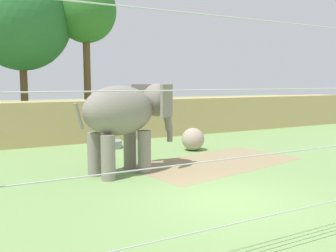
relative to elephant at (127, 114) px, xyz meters
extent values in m
plane|color=#759956|center=(1.16, -3.92, -1.97)|extent=(120.00, 120.00, 0.00)
cube|color=#937F5B|center=(3.56, -0.16, -1.97)|extent=(6.98, 4.50, 0.01)
cube|color=tan|center=(1.16, 7.35, -0.93)|extent=(36.00, 1.80, 2.09)
cylinder|color=gray|center=(0.30, 0.49, -1.26)|extent=(0.45, 0.45, 1.42)
cylinder|color=gray|center=(0.50, -0.27, -1.26)|extent=(0.45, 0.45, 1.42)
cylinder|color=gray|center=(-1.10, 0.10, -1.26)|extent=(0.45, 0.45, 1.42)
cylinder|color=gray|center=(-0.89, -0.65, -1.26)|extent=(0.45, 0.45, 1.42)
ellipsoid|color=gray|center=(-0.30, -0.08, 0.14)|extent=(2.92, 2.07, 1.62)
ellipsoid|color=gray|center=(1.29, 0.36, 0.42)|extent=(1.26, 1.34, 1.17)
cube|color=gray|center=(1.03, 0.92, 0.42)|extent=(0.92, 0.25, 1.12)
cube|color=gray|center=(1.36, -0.26, 0.42)|extent=(0.76, 0.67, 1.12)
cylinder|color=gray|center=(1.71, 0.47, 0.00)|extent=(0.56, 0.44, 0.63)
cylinder|color=gray|center=(1.83, 0.51, -0.44)|extent=(0.42, 0.35, 0.60)
cylinder|color=gray|center=(1.91, 0.53, -0.86)|extent=(0.26, 0.26, 0.56)
cylinder|color=gray|center=(-1.72, -0.47, 0.03)|extent=(0.32, 0.18, 0.81)
sphere|color=tan|center=(4.09, 2.38, -1.47)|extent=(1.01, 1.01, 1.01)
cylinder|color=#B7B7BC|center=(1.16, -6.81, -1.23)|extent=(12.78, 0.02, 0.02)
cylinder|color=#B7B7BC|center=(1.16, -6.81, -0.15)|extent=(12.78, 0.02, 0.02)
cylinder|color=#B7B7BC|center=(1.16, -6.81, 0.93)|extent=(12.78, 0.02, 0.02)
cylinder|color=#B7B7BC|center=(1.16, -6.81, 2.01)|extent=(12.78, 0.02, 0.02)
cylinder|color=gray|center=(1.02, 4.70, -1.80)|extent=(1.10, 1.10, 0.35)
cylinder|color=#38607A|center=(1.02, 4.70, -1.65)|extent=(1.01, 1.01, 0.02)
cylinder|color=brown|center=(2.00, 11.62, 0.94)|extent=(0.44, 0.44, 5.83)
ellipsoid|color=#2D6B28|center=(2.00, 11.62, 5.46)|extent=(3.78, 3.78, 3.97)
cylinder|color=brown|center=(-1.64, 12.65, 0.18)|extent=(0.44, 0.44, 4.31)
ellipsoid|color=#286633|center=(-1.64, 12.65, 4.86)|extent=(5.93, 5.93, 6.22)
camera|label=1|loc=(-4.52, -11.33, 1.05)|focal=39.29mm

